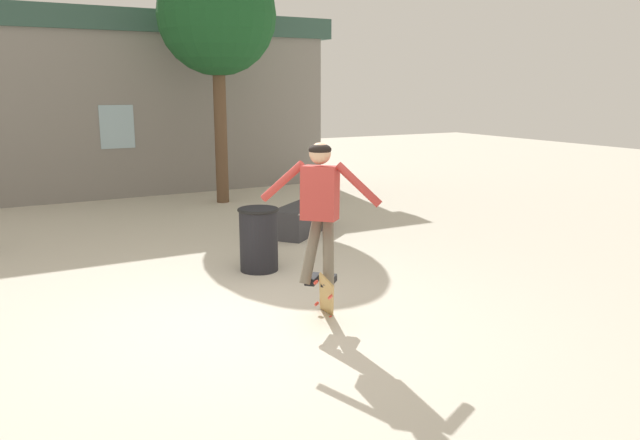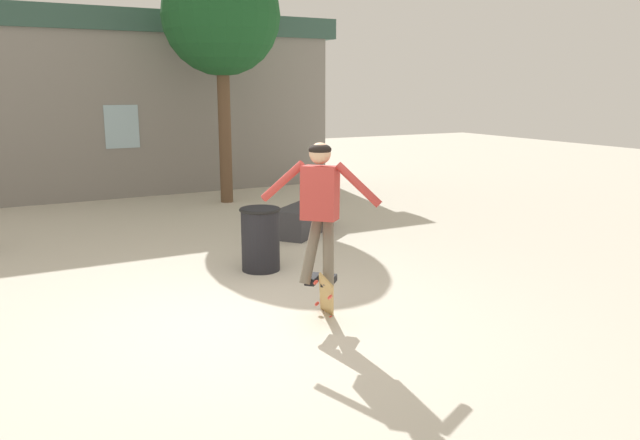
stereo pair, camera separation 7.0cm
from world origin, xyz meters
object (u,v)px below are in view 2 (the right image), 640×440
(skate_ledge, at_px, (305,219))
(trash_bin, at_px, (260,238))
(tree_right, at_px, (221,17))
(skateboard_flipping, at_px, (326,298))
(skater, at_px, (320,201))

(skate_ledge, bearing_deg, trash_bin, -170.47)
(trash_bin, bearing_deg, skate_ledge, 47.78)
(tree_right, bearing_deg, trash_bin, -104.99)
(skate_ledge, distance_m, trash_bin, 2.16)
(skateboard_flipping, bearing_deg, tree_right, 17.91)
(trash_bin, relative_size, skater, 0.58)
(trash_bin, distance_m, skater, 2.17)
(trash_bin, bearing_deg, skateboard_flipping, -93.69)
(tree_right, relative_size, skateboard_flipping, 6.91)
(skater, height_order, skateboard_flipping, skater)
(tree_right, distance_m, skateboard_flipping, 7.82)
(skate_ledge, bearing_deg, tree_right, 54.18)
(tree_right, height_order, skater, tree_right)
(skate_ledge, relative_size, skater, 0.96)
(tree_right, height_order, skateboard_flipping, tree_right)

